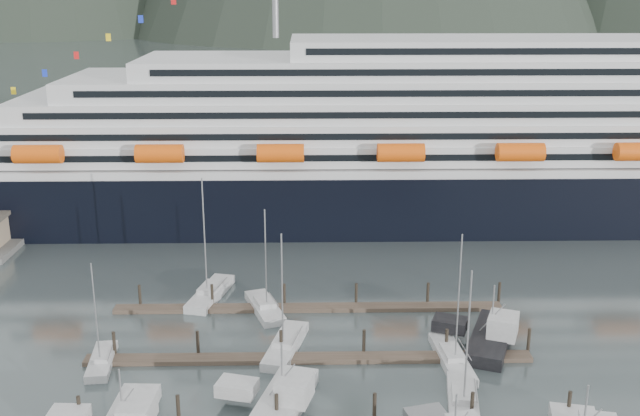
# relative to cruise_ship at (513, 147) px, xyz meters

# --- Properties ---
(ground) EXTENTS (1600.00, 1600.00, 0.00)m
(ground) POSITION_rel_cruise_ship_xyz_m (-30.03, -54.94, -12.04)
(ground) COLOR #445050
(ground) RESTS_ON ground
(cruise_ship) EXTENTS (210.00, 30.40, 50.30)m
(cruise_ship) POSITION_rel_cruise_ship_xyz_m (0.00, 0.00, 0.00)
(cruise_ship) COLOR black
(cruise_ship) RESTS_ON ground
(dock_mid) EXTENTS (48.18, 2.28, 3.20)m
(dock_mid) POSITION_rel_cruise_ship_xyz_m (-34.95, -51.89, -11.73)
(dock_mid) COLOR #44382C
(dock_mid) RESTS_ON ground
(dock_far) EXTENTS (48.18, 2.28, 3.20)m
(dock_far) POSITION_rel_cruise_ship_xyz_m (-34.95, -38.89, -11.73)
(dock_far) COLOR #44382C
(dock_far) RESTS_ON ground
(sailboat_a) EXTENTS (3.08, 8.15, 12.24)m
(sailboat_a) POSITION_rel_cruise_ship_xyz_m (-57.02, -52.57, -11.64)
(sailboat_a) COLOR #B5B5B5
(sailboat_a) RESTS_ON ground
(sailboat_b) EXTENTS (5.16, 11.15, 14.45)m
(sailboat_b) POSITION_rel_cruise_ship_xyz_m (-37.58, -49.52, -11.61)
(sailboat_b) COLOR #B5B5B5
(sailboat_b) RESTS_ON ground
(sailboat_d) EXTENTS (3.42, 11.08, 15.36)m
(sailboat_d) POSITION_rel_cruise_ship_xyz_m (-19.72, -52.78, -11.61)
(sailboat_d) COLOR #B5B5B5
(sailboat_d) RESTS_ON ground
(sailboat_e) EXTENTS (5.44, 11.49, 16.72)m
(sailboat_e) POSITION_rel_cruise_ship_xyz_m (-47.64, -34.95, -11.58)
(sailboat_e) COLOR #B5B5B5
(sailboat_e) RESTS_ON ground
(sailboat_f) EXTENTS (5.61, 9.84, 13.93)m
(sailboat_f) POSITION_rel_cruise_ship_xyz_m (-40.41, -39.37, -11.61)
(sailboat_f) COLOR #B5B5B5
(sailboat_f) RESTS_ON ground
(sailboat_h) EXTENTS (4.25, 10.01, 14.86)m
(sailboat_h) POSITION_rel_cruise_ship_xyz_m (-20.30, -61.33, -11.60)
(sailboat_h) COLOR #B5B5B5
(sailboat_h) RESTS_ON ground
(trawler_b) EXTENTS (10.03, 12.60, 7.82)m
(trawler_b) POSITION_rel_cruise_ship_xyz_m (-37.70, -61.64, -11.07)
(trawler_b) COLOR #B5B5B5
(trawler_b) RESTS_ON ground
(trawler_e) EXTENTS (10.65, 12.81, 7.97)m
(trawler_e) POSITION_rel_cruise_ship_xyz_m (-14.76, -48.65, -11.06)
(trawler_e) COLOR black
(trawler_e) RESTS_ON ground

